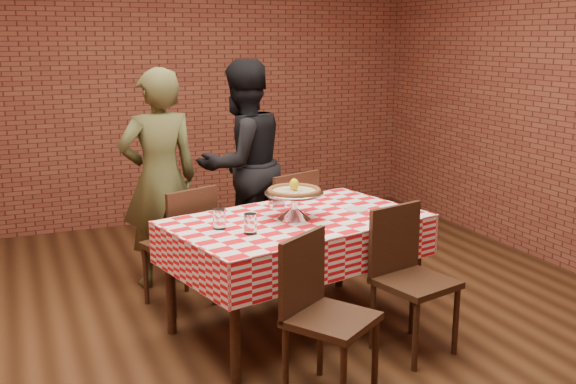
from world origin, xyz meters
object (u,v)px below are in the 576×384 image
Objects in this scene: condiment_caddy at (277,198)px; pizza at (294,191)px; chair_far_left at (179,246)px; chair_far_right at (279,228)px; chair_near_left at (332,321)px; diner_black at (242,164)px; chair_near_right at (416,283)px; water_glass_right at (219,219)px; water_glass_left at (250,224)px; pizza_stand at (294,205)px; table at (296,274)px; diner_olive at (160,179)px.

pizza is at bearing -93.60° from condiment_caddy.
chair_far_right is (0.82, 0.10, 0.01)m from chair_far_left.
chair_near_left is 2.30m from diner_black.
water_glass_right is at bearing 137.94° from chair_near_right.
chair_near_left is at bearing -73.40° from water_glass_left.
pizza_stand reaches higher than condiment_caddy.
chair_near_left is 0.76m from chair_near_right.
pizza_stand is at bearing -170.59° from table.
chair_near_left is 1.00× the size of chair_far_left.
pizza_stand is 0.44× the size of chair_near_left.
pizza_stand is 0.99m from chair_far_left.
pizza is 1.36m from diner_black.
chair_near_left is at bearing -100.91° from pizza_stand.
chair_far_left is 0.82m from chair_far_right.
diner_olive is at bearing 69.71° from chair_near_left.
diner_olive is (-0.84, 0.37, 0.38)m from chair_far_right.
diner_olive reaches higher than chair_far_left.
condiment_caddy is 0.14× the size of chair_near_left.
table is 0.92m from chair_near_left.
chair_near_right is 1.43m from chair_far_right.
chair_near_left reaches higher than water_glass_right.
chair_near_left is at bearing -171.99° from chair_near_right.
table is 4.64× the size of pizza.
chair_near_left is 1.71m from chair_far_right.
diner_olive is at bearing 119.17° from table.
pizza_stand is at bearing 29.24° from water_glass_left.
diner_black is (0.72, 0.67, 0.42)m from chair_far_left.
chair_far_right is at bearing 74.57° from pizza_stand.
condiment_caddy is at bearing 127.81° from chair_far_left.
chair_far_left is at bearing 104.37° from water_glass_left.
pizza is 0.39× the size of chair_near_left.
water_glass_right is 1.15m from chair_far_right.
diner_black is at bearing 88.46° from chair_near_right.
chair_far_right reaches higher than water_glass_left.
diner_black reaches higher than chair_far_right.
water_glass_left is (-0.37, -0.21, -0.03)m from pizza_stand.
condiment_caddy is (0.00, 0.31, -0.02)m from pizza_stand.
chair_far_left reaches higher than table.
diner_black reaches higher than chair_near_right.
pizza is 0.20× the size of diner_olive.
water_glass_left is at bearing 54.33° from diner_black.
diner_black is at bearing 49.89° from chair_near_left.
water_glass_left is at bearing 73.86° from chair_near_left.
condiment_caddy is at bearing 47.51° from chair_far_right.
water_glass_right is (-0.51, -0.04, -0.12)m from pizza.
water_glass_right is (-0.53, -0.04, 0.44)m from table.
chair_far_right is at bearing 62.65° from condiment_caddy.
table is at bearing 9.41° from pizza_stand.
water_glass_left is 0.13× the size of chair_far_right.
table is at bearing 67.53° from diner_black.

